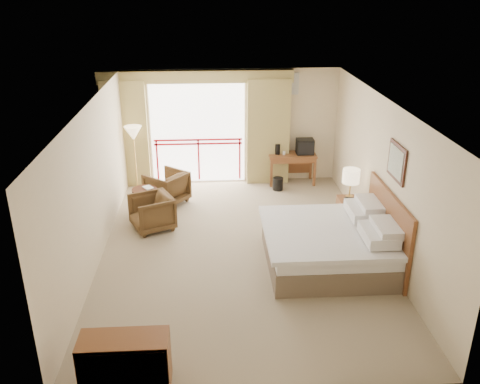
{
  "coord_description": "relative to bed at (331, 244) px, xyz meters",
  "views": [
    {
      "loc": [
        -0.53,
        -8.14,
        4.57
      ],
      "look_at": [
        0.01,
        0.4,
        0.97
      ],
      "focal_mm": 38.0,
      "sensor_mm": 36.0,
      "label": 1
    }
  ],
  "objects": [
    {
      "name": "armchair_far",
      "position": [
        -2.99,
        2.81,
        -0.38
      ],
      "size": [
        1.09,
        1.09,
        0.71
      ],
      "primitive_type": "imported",
      "rotation": [
        0.0,
        0.0,
        -2.26
      ],
      "color": "#442E18",
      "rests_on": "floor"
    },
    {
      "name": "bed",
      "position": [
        0.0,
        0.0,
        0.0
      ],
      "size": [
        2.13,
        2.06,
        0.97
      ],
      "color": "brown",
      "rests_on": "floor"
    },
    {
      "name": "cup",
      "position": [
        -0.27,
        3.77,
        0.4
      ],
      "size": [
        0.07,
        0.07,
        0.09
      ],
      "primitive_type": "cylinder",
      "rotation": [
        0.0,
        0.0,
        0.19
      ],
      "color": "white",
      "rests_on": "desk"
    },
    {
      "name": "framed_art",
      "position": [
        0.97,
        0.0,
        1.47
      ],
      "size": [
        0.04,
        0.72,
        0.6
      ],
      "color": "black",
      "rests_on": "wall_right"
    },
    {
      "name": "coffee_maker",
      "position": [
        -0.42,
        3.82,
        0.48
      ],
      "size": [
        0.15,
        0.15,
        0.26
      ],
      "primitive_type": "cylinder",
      "rotation": [
        0.0,
        0.0,
        -0.3
      ],
      "color": "black",
      "rests_on": "desk"
    },
    {
      "name": "floor",
      "position": [
        -1.5,
        0.6,
        -0.38
      ],
      "size": [
        7.0,
        7.0,
        0.0
      ],
      "primitive_type": "plane",
      "color": "gray",
      "rests_on": "ground"
    },
    {
      "name": "headboard",
      "position": [
        0.96,
        0.0,
        0.27
      ],
      "size": [
        0.06,
        2.1,
        1.3
      ],
      "primitive_type": "cube",
      "color": "brown",
      "rests_on": "wall_right"
    },
    {
      "name": "wastebasket",
      "position": [
        -0.45,
        3.39,
        -0.23
      ],
      "size": [
        0.3,
        0.3,
        0.3
      ],
      "primitive_type": "cylinder",
      "rotation": [
        0.0,
        0.0,
        -0.33
      ],
      "color": "black",
      "rests_on": "floor"
    },
    {
      "name": "dresser",
      "position": [
        -3.09,
        -2.68,
        -0.02
      ],
      "size": [
        1.06,
        0.45,
        0.71
      ],
      "rotation": [
        0.0,
        0.0,
        -0.04
      ],
      "color": "brown",
      "rests_on": "floor"
    },
    {
      "name": "desk",
      "position": [
        -0.07,
        3.87,
        0.19
      ],
      "size": [
        1.12,
        0.54,
        0.73
      ],
      "rotation": [
        0.0,
        0.0,
        0.02
      ],
      "color": "brown",
      "rests_on": "floor"
    },
    {
      "name": "curtain_left",
      "position": [
        -3.95,
        3.95,
        0.87
      ],
      "size": [
        1.0,
        0.26,
        2.5
      ],
      "primitive_type": "cube",
      "color": "olive",
      "rests_on": "wall_back"
    },
    {
      "name": "wall_right",
      "position": [
        1.0,
        0.6,
        0.97
      ],
      "size": [
        0.0,
        7.0,
        7.0
      ],
      "primitive_type": "plane",
      "rotation": [
        1.57,
        0.0,
        -1.57
      ],
      "color": "beige",
      "rests_on": "ground"
    },
    {
      "name": "wall_back",
      "position": [
        -1.5,
        4.1,
        0.97
      ],
      "size": [
        5.0,
        0.0,
        5.0
      ],
      "primitive_type": "plane",
      "rotation": [
        1.57,
        0.0,
        0.0
      ],
      "color": "beige",
      "rests_on": "ground"
    },
    {
      "name": "side_table",
      "position": [
        -3.39,
        2.23,
        0.01
      ],
      "size": [
        0.52,
        0.52,
        0.57
      ],
      "rotation": [
        0.0,
        0.0,
        0.2
      ],
      "color": "black",
      "rests_on": "floor"
    },
    {
      "name": "nightstand",
      "position": [
        0.68,
        1.38,
        -0.08
      ],
      "size": [
        0.43,
        0.51,
        0.6
      ],
      "primitive_type": "cube",
      "rotation": [
        0.0,
        0.0,
        -0.02
      ],
      "color": "brown",
      "rests_on": "floor"
    },
    {
      "name": "ceiling",
      "position": [
        -1.5,
        0.6,
        2.32
      ],
      "size": [
        7.0,
        7.0,
        0.0
      ],
      "primitive_type": "plane",
      "rotation": [
        3.14,
        0.0,
        0.0
      ],
      "color": "white",
      "rests_on": "wall_back"
    },
    {
      "name": "balcony_railing",
      "position": [
        -2.3,
        4.06,
        0.44
      ],
      "size": [
        2.09,
        0.03,
        1.02
      ],
      "color": "#AE0E1B",
      "rests_on": "wall_back"
    },
    {
      "name": "floor_lamp",
      "position": [
        -3.72,
        3.53,
        0.96
      ],
      "size": [
        0.4,
        0.4,
        1.55
      ],
      "rotation": [
        0.0,
        0.0,
        0.06
      ],
      "color": "tan",
      "rests_on": "floor"
    },
    {
      "name": "wall_front",
      "position": [
        -1.5,
        -2.9,
        0.97
      ],
      "size": [
        5.0,
        0.0,
        5.0
      ],
      "primitive_type": "plane",
      "rotation": [
        -1.57,
        0.0,
        0.0
      ],
      "color": "beige",
      "rests_on": "ground"
    },
    {
      "name": "armchair_near",
      "position": [
        -3.19,
        1.56,
        -0.38
      ],
      "size": [
        1.01,
        1.0,
        0.7
      ],
      "primitive_type": "imported",
      "rotation": [
        0.0,
        0.0,
        -1.14
      ],
      "color": "#442E18",
      "rests_on": "floor"
    },
    {
      "name": "hvac_vent",
      "position": [
        -0.2,
        4.07,
        1.97
      ],
      "size": [
        0.5,
        0.04,
        0.5
      ],
      "primitive_type": "cube",
      "color": "silver",
      "rests_on": "wall_back"
    },
    {
      "name": "valance",
      "position": [
        -2.3,
        3.98,
        2.17
      ],
      "size": [
        4.4,
        0.22,
        0.28
      ],
      "primitive_type": "cube",
      "color": "olive",
      "rests_on": "wall_back"
    },
    {
      "name": "table_lamp",
      "position": [
        0.68,
        1.43,
        0.68
      ],
      "size": [
        0.33,
        0.33,
        0.59
      ],
      "rotation": [
        0.0,
        0.0,
        0.08
      ],
      "color": "tan",
      "rests_on": "nightstand"
    },
    {
      "name": "curtain_right",
      "position": [
        -0.65,
        3.95,
        0.87
      ],
      "size": [
        1.0,
        0.26,
        2.5
      ],
      "primitive_type": "cube",
      "color": "olive",
      "rests_on": "wall_back"
    },
    {
      "name": "tv",
      "position": [
        0.23,
        3.81,
        0.53
      ],
      "size": [
        0.4,
        0.32,
        0.36
      ],
      "rotation": [
        0.0,
        0.0,
        0.01
      ],
      "color": "black",
      "rests_on": "desk"
    },
    {
      "name": "phone",
      "position": [
        0.63,
        1.23,
        0.26
      ],
      "size": [
        0.22,
        0.19,
        0.08
      ],
      "primitive_type": "cube",
      "rotation": [
        0.0,
        0.0,
        -0.27
      ],
      "color": "black",
      "rests_on": "nightstand"
    },
    {
      "name": "book",
      "position": [
        -3.39,
        2.23,
        0.2
      ],
      "size": [
        0.26,
        0.28,
        0.02
      ],
      "primitive_type": "imported",
      "rotation": [
        0.0,
        0.0,
        0.59
      ],
      "color": "white",
      "rests_on": "side_table"
    },
    {
      "name": "balcony_door",
      "position": [
        -2.3,
        4.08,
        0.82
      ],
      "size": [
        2.4,
        0.0,
        2.4
      ],
      "primitive_type": "plane",
      "rotation": [
        1.57,
        0.0,
        0.0
      ],
      "color": "white",
      "rests_on": "wall_back"
    },
    {
      "name": "wall_left",
      "position": [
        -4.0,
        0.6,
        0.97
      ],
      "size": [
        0.0,
        7.0,
        7.0
      ],
      "primitive_type": "plane",
      "rotation": [
        1.57,
        0.0,
        1.57
      ],
      "color": "beige",
      "rests_on": "ground"
    }
  ]
}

